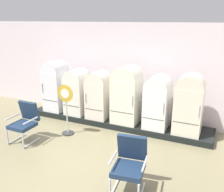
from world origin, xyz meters
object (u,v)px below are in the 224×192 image
object	(u,v)px
refrigerator_5	(189,103)
refrigerator_0	(55,84)
refrigerator_3	(126,93)
refrigerator_1	(77,90)
armchair_right	(130,162)
armchair_left	(25,121)
sign_stand	(66,111)
refrigerator_2	(98,94)
refrigerator_4	(157,100)

from	to	relation	value
refrigerator_5	refrigerator_0	bearing A→B (deg)	179.51
refrigerator_3	refrigerator_1	bearing A→B (deg)	179.72
refrigerator_3	refrigerator_0	bearing A→B (deg)	-179.74
refrigerator_0	refrigerator_1	world-z (taller)	refrigerator_0
refrigerator_1	armchair_right	distance (m)	3.67
refrigerator_1	armchair_left	size ratio (longest dim) A/B	1.39
refrigerator_1	refrigerator_3	bearing A→B (deg)	-0.28
refrigerator_3	armchair_right	size ratio (longest dim) A/B	1.61
armchair_right	sign_stand	distance (m)	2.70
armchair_left	sign_stand	distance (m)	1.05
sign_stand	refrigerator_2	bearing A→B (deg)	69.53
armchair_left	sign_stand	xyz separation A→B (m)	(0.73, 0.74, 0.12)
refrigerator_0	armchair_left	xyz separation A→B (m)	(0.40, -1.82, -0.45)
refrigerator_0	refrigerator_2	xyz separation A→B (m)	(1.52, -0.02, -0.10)
refrigerator_1	refrigerator_2	size ratio (longest dim) A/B	0.99
refrigerator_3	refrigerator_4	distance (m)	0.87
refrigerator_0	refrigerator_3	xyz separation A→B (m)	(2.38, 0.01, 0.01)
refrigerator_0	refrigerator_1	xyz separation A→B (m)	(0.77, 0.02, -0.11)
refrigerator_2	refrigerator_5	world-z (taller)	refrigerator_5
refrigerator_2	armchair_left	world-z (taller)	refrigerator_2
refrigerator_3	refrigerator_4	xyz separation A→B (m)	(0.87, 0.01, -0.09)
armchair_right	sign_stand	world-z (taller)	sign_stand
sign_stand	refrigerator_0	bearing A→B (deg)	136.35
refrigerator_0	armchair_right	size ratio (longest dim) A/B	1.58
refrigerator_4	sign_stand	distance (m)	2.40
refrigerator_5	armchair_left	size ratio (longest dim) A/B	1.55
refrigerator_3	armchair_left	xyz separation A→B (m)	(-1.98, -1.83, -0.46)
refrigerator_1	armchair_right	xyz separation A→B (m)	(2.66, -2.51, -0.35)
refrigerator_1	armchair_left	world-z (taller)	refrigerator_1
refrigerator_0	refrigerator_1	distance (m)	0.78
refrigerator_0	armchair_left	world-z (taller)	refrigerator_0
refrigerator_3	sign_stand	bearing A→B (deg)	-138.82
refrigerator_5	refrigerator_4	bearing A→B (deg)	176.07
refrigerator_2	refrigerator_0	bearing A→B (deg)	179.14
refrigerator_5	armchair_left	world-z (taller)	refrigerator_5
refrigerator_3	refrigerator_5	xyz separation A→B (m)	(1.67, -0.05, -0.03)
refrigerator_1	refrigerator_4	size ratio (longest dim) A/B	0.97
sign_stand	refrigerator_5	bearing A→B (deg)	19.67
refrigerator_5	armchair_left	bearing A→B (deg)	-154.01
refrigerator_2	refrigerator_5	bearing A→B (deg)	-0.27
refrigerator_1	refrigerator_5	distance (m)	3.28
refrigerator_1	refrigerator_2	xyz separation A→B (m)	(0.75, -0.04, 0.00)
armchair_left	refrigerator_4	bearing A→B (deg)	32.81
refrigerator_1	refrigerator_2	world-z (taller)	refrigerator_2
armchair_left	sign_stand	world-z (taller)	sign_stand
refrigerator_0	armchair_right	world-z (taller)	refrigerator_0
refrigerator_1	armchair_left	xyz separation A→B (m)	(-0.38, -1.84, -0.35)
refrigerator_3	sign_stand	size ratio (longest dim) A/B	1.17
refrigerator_2	armchair_left	distance (m)	2.15
refrigerator_1	armchair_right	size ratio (longest dim) A/B	1.39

